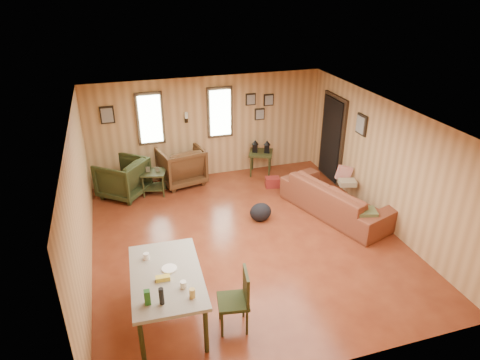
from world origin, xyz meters
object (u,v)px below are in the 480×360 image
(sofa, at_px, (337,193))
(end_table, at_px, (154,179))
(recliner_brown, at_px, (181,163))
(side_table, at_px, (261,151))
(recliner_green, at_px, (123,176))
(dining_table, at_px, (167,279))

(sofa, bearing_deg, end_table, 41.56)
(recliner_brown, xyz_separation_m, side_table, (1.94, -0.08, 0.11))
(sofa, bearing_deg, recliner_green, 44.27)
(sofa, relative_size, end_table, 3.66)
(end_table, relative_size, dining_table, 0.40)
(sofa, xyz_separation_m, end_table, (-3.44, 1.97, -0.10))
(recliner_brown, height_order, end_table, recliner_brown)
(recliner_green, bearing_deg, end_table, 118.06)
(dining_table, bearing_deg, sofa, 30.96)
(dining_table, bearing_deg, recliner_green, 97.74)
(recliner_brown, distance_m, side_table, 1.95)
(side_table, bearing_deg, recliner_brown, 177.68)
(recliner_green, relative_size, dining_table, 0.57)
(recliner_brown, bearing_deg, end_table, 16.78)
(sofa, bearing_deg, side_table, 1.39)
(recliner_green, height_order, end_table, recliner_green)
(recliner_brown, bearing_deg, recliner_green, -1.81)
(recliner_brown, relative_size, dining_table, 0.60)
(recliner_green, bearing_deg, sofa, 101.86)
(recliner_green, distance_m, dining_table, 4.14)
(recliner_brown, bearing_deg, side_table, 165.35)
(sofa, xyz_separation_m, dining_table, (-3.71, -2.02, 0.27))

